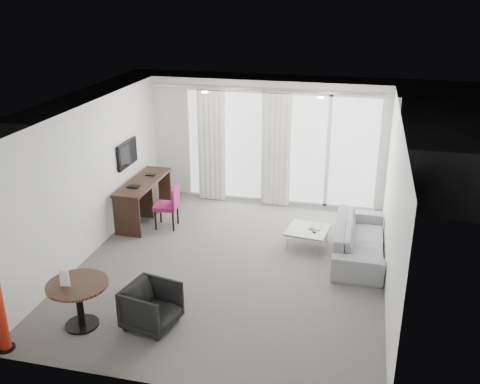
% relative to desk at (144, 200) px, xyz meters
% --- Properties ---
extents(floor, '(5.00, 6.00, 0.00)m').
position_rel_desk_xyz_m(floor, '(2.17, -1.44, -0.41)').
color(floor, '#5F5D57').
rests_on(floor, ground).
extents(ceiling, '(5.00, 6.00, 0.00)m').
position_rel_desk_xyz_m(ceiling, '(2.17, -1.44, 2.19)').
color(ceiling, white).
rests_on(ceiling, ground).
extents(wall_left, '(0.00, 6.00, 2.60)m').
position_rel_desk_xyz_m(wall_left, '(-0.33, -1.44, 0.89)').
color(wall_left, silver).
rests_on(wall_left, ground).
extents(wall_right, '(0.00, 6.00, 2.60)m').
position_rel_desk_xyz_m(wall_right, '(4.67, -1.44, 0.89)').
color(wall_right, silver).
rests_on(wall_right, ground).
extents(wall_front, '(5.00, 0.00, 2.60)m').
position_rel_desk_xyz_m(wall_front, '(2.17, -4.44, 0.89)').
color(wall_front, silver).
rests_on(wall_front, ground).
extents(window_panel, '(4.00, 0.02, 2.38)m').
position_rel_desk_xyz_m(window_panel, '(2.47, 1.54, 0.79)').
color(window_panel, white).
rests_on(window_panel, ground).
extents(window_frame, '(4.10, 0.06, 2.44)m').
position_rel_desk_xyz_m(window_frame, '(2.47, 1.53, 0.79)').
color(window_frame, white).
rests_on(window_frame, ground).
extents(curtain_left, '(0.60, 0.20, 2.38)m').
position_rel_desk_xyz_m(curtain_left, '(1.02, 1.38, 0.79)').
color(curtain_left, silver).
rests_on(curtain_left, ground).
extents(curtain_right, '(0.60, 0.20, 2.38)m').
position_rel_desk_xyz_m(curtain_right, '(2.42, 1.38, 0.79)').
color(curtain_right, silver).
rests_on(curtain_right, ground).
extents(curtain_track, '(4.80, 0.04, 0.04)m').
position_rel_desk_xyz_m(curtain_track, '(2.17, 1.38, 2.04)').
color(curtain_track, '#B2B2B7').
rests_on(curtain_track, ceiling).
extents(downlight_a, '(0.12, 0.12, 0.02)m').
position_rel_desk_xyz_m(downlight_a, '(1.27, 0.16, 2.18)').
color(downlight_a, '#FFE0B2').
rests_on(downlight_a, ceiling).
extents(downlight_b, '(0.12, 0.12, 0.02)m').
position_rel_desk_xyz_m(downlight_b, '(3.37, 0.16, 2.18)').
color(downlight_b, '#FFE0B2').
rests_on(downlight_b, ceiling).
extents(desk, '(0.55, 1.75, 0.82)m').
position_rel_desk_xyz_m(desk, '(0.00, 0.00, 0.00)').
color(desk, black).
rests_on(desk, floor).
extents(tv, '(0.05, 0.80, 0.50)m').
position_rel_desk_xyz_m(tv, '(-0.29, 0.01, 0.94)').
color(tv, black).
rests_on(tv, wall_left).
extents(desk_chair, '(0.50, 0.47, 0.85)m').
position_rel_desk_xyz_m(desk_chair, '(0.56, -0.25, 0.01)').
color(desk_chair, '#901A56').
rests_on(desk_chair, floor).
extents(round_table, '(1.03, 1.03, 0.67)m').
position_rel_desk_xyz_m(round_table, '(0.56, -3.57, -0.08)').
color(round_table, '#3B2519').
rests_on(round_table, floor).
extents(menu_card, '(0.13, 0.04, 0.23)m').
position_rel_desk_xyz_m(menu_card, '(0.44, -3.66, 0.31)').
color(menu_card, white).
rests_on(menu_card, round_table).
extents(tub_armchair, '(0.80, 0.79, 0.62)m').
position_rel_desk_xyz_m(tub_armchair, '(1.51, -3.35, -0.10)').
color(tub_armchair, black).
rests_on(tub_armchair, floor).
extents(coffee_table, '(0.80, 0.80, 0.32)m').
position_rel_desk_xyz_m(coffee_table, '(3.32, -0.40, -0.25)').
color(coffee_table, gray).
rests_on(coffee_table, floor).
extents(remote, '(0.11, 0.18, 0.02)m').
position_rel_desk_xyz_m(remote, '(3.42, -0.46, -0.05)').
color(remote, black).
rests_on(remote, coffee_table).
extents(magazine, '(0.25, 0.31, 0.02)m').
position_rel_desk_xyz_m(magazine, '(3.43, -0.28, -0.05)').
color(magazine, gray).
rests_on(magazine, coffee_table).
extents(sofa, '(0.83, 2.12, 0.62)m').
position_rel_desk_xyz_m(sofa, '(4.23, -0.58, -0.10)').
color(sofa, gray).
rests_on(sofa, floor).
extents(terrace_slab, '(5.60, 3.00, 0.12)m').
position_rel_desk_xyz_m(terrace_slab, '(2.47, 3.06, -0.47)').
color(terrace_slab, '#4D4D50').
rests_on(terrace_slab, ground).
extents(rattan_chair_a, '(0.66, 0.66, 0.75)m').
position_rel_desk_xyz_m(rattan_chair_a, '(2.71, 3.39, -0.04)').
color(rattan_chair_a, brown).
rests_on(rattan_chair_a, terrace_slab).
extents(rattan_chair_b, '(0.68, 0.68, 0.88)m').
position_rel_desk_xyz_m(rattan_chair_b, '(4.05, 2.78, 0.03)').
color(rattan_chair_b, brown).
rests_on(rattan_chair_b, terrace_slab).
extents(rattan_table, '(0.66, 0.66, 0.53)m').
position_rel_desk_xyz_m(rattan_table, '(3.72, 2.42, -0.14)').
color(rattan_table, brown).
rests_on(rattan_table, terrace_slab).
extents(balustrade, '(5.50, 0.06, 1.05)m').
position_rel_desk_xyz_m(balustrade, '(2.47, 4.51, 0.09)').
color(balustrade, '#B2B2B7').
rests_on(balustrade, terrace_slab).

